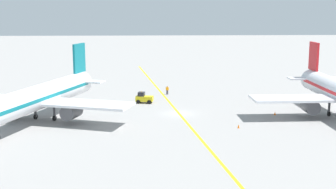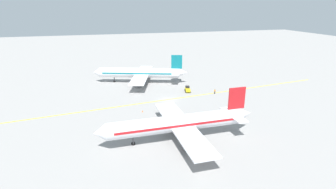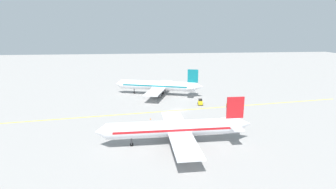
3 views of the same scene
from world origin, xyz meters
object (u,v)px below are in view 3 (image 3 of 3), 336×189
object	(u,v)px
traffic_cone_near_nose	(181,127)
traffic_cone_mid_apron	(150,119)
airplane_adjacent_stand	(158,86)
baggage_tug_white	(200,102)
ground_crew_worker	(227,105)
airplane_at_gate	(176,128)

from	to	relation	value
traffic_cone_near_nose	traffic_cone_mid_apron	bearing A→B (deg)	46.80
airplane_adjacent_stand	traffic_cone_mid_apron	world-z (taller)	airplane_adjacent_stand
baggage_tug_white	ground_crew_worker	xyz separation A→B (m)	(-4.45, -7.93, 0.01)
ground_crew_worker	traffic_cone_mid_apron	size ratio (longest dim) A/B	3.05
airplane_adjacent_stand	airplane_at_gate	bearing A→B (deg)	-179.32
airplane_adjacent_stand	traffic_cone_near_nose	distance (m)	36.36
airplane_at_gate	traffic_cone_mid_apron	bearing A→B (deg)	16.41
baggage_tug_white	traffic_cone_near_nose	distance (m)	23.08
airplane_at_gate	traffic_cone_near_nose	bearing A→B (deg)	-15.58
baggage_tug_white	traffic_cone_near_nose	bearing A→B (deg)	154.04
airplane_at_gate	traffic_cone_mid_apron	size ratio (longest dim) A/B	64.44
traffic_cone_mid_apron	airplane_adjacent_stand	bearing A→B (deg)	-8.86
traffic_cone_near_nose	traffic_cone_mid_apron	xyz separation A→B (m)	(7.28, 7.75, 0.00)
airplane_at_gate	airplane_adjacent_stand	size ratio (longest dim) A/B	1.02
traffic_cone_mid_apron	ground_crew_worker	bearing A→B (deg)	-70.74
ground_crew_worker	traffic_cone_mid_apron	bearing A→B (deg)	109.26
ground_crew_worker	airplane_at_gate	bearing A→B (deg)	141.47
airplane_adjacent_stand	baggage_tug_white	xyz separation A→B (m)	(-15.31, -13.37, -2.81)
airplane_at_gate	traffic_cone_near_nose	world-z (taller)	airplane_at_gate
baggage_tug_white	traffic_cone_mid_apron	distance (m)	22.37
baggage_tug_white	ground_crew_worker	bearing A→B (deg)	-119.32
baggage_tug_white	airplane_at_gate	bearing A→B (deg)	157.21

